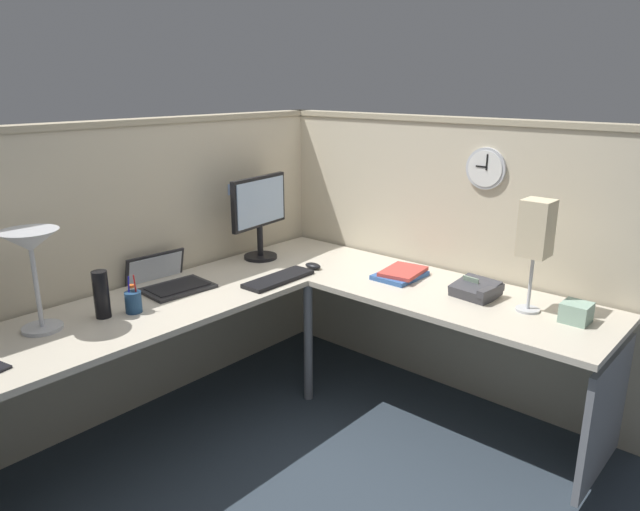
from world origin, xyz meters
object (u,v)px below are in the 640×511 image
(desk_lamp_dome, at_px, (31,249))
(book_stack, at_px, (401,274))
(monitor, at_px, (259,211))
(keyboard, at_px, (279,279))
(laptop, at_px, (168,281))
(desk_lamp_paper, at_px, (536,232))
(tissue_box, at_px, (576,312))
(computer_mouse, at_px, (313,266))
(wall_clock, at_px, (486,168))
(office_phone, at_px, (477,290))
(pen_cup, at_px, (133,302))
(thermos_flask, at_px, (101,294))

(desk_lamp_dome, distance_m, book_stack, 1.83)
(monitor, relative_size, keyboard, 1.16)
(laptop, relative_size, desk_lamp_paper, 0.76)
(book_stack, relative_size, tissue_box, 2.48)
(monitor, height_order, book_stack, monitor)
(computer_mouse, height_order, book_stack, book_stack)
(keyboard, relative_size, book_stack, 1.45)
(computer_mouse, xyz_separation_m, wall_clock, (0.50, -0.77, 0.58))
(office_phone, bearing_deg, pen_cup, 138.03)
(pen_cup, bearing_deg, thermos_flask, 156.65)
(thermos_flask, height_order, wall_clock, wall_clock)
(computer_mouse, bearing_deg, office_phone, -78.03)
(desk_lamp_dome, relative_size, book_stack, 1.50)
(keyboard, relative_size, desk_lamp_paper, 0.81)
(desk_lamp_paper, distance_m, tissue_box, 0.40)
(laptop, bearing_deg, thermos_flask, -162.04)
(laptop, bearing_deg, monitor, -1.07)
(pen_cup, bearing_deg, desk_lamp_paper, -48.26)
(laptop, distance_m, office_phone, 1.60)
(monitor, bearing_deg, wall_clock, -64.19)
(keyboard, bearing_deg, monitor, 58.28)
(monitor, distance_m, computer_mouse, 0.47)
(keyboard, height_order, pen_cup, pen_cup)
(computer_mouse, height_order, office_phone, office_phone)
(thermos_flask, height_order, tissue_box, thermos_flask)
(pen_cup, distance_m, office_phone, 1.66)
(desk_lamp_dome, height_order, book_stack, desk_lamp_dome)
(monitor, height_order, office_phone, monitor)
(monitor, xyz_separation_m, pen_cup, (-0.99, -0.19, -0.24))
(keyboard, xyz_separation_m, office_phone, (0.48, -0.92, 0.03))
(desk_lamp_paper, bearing_deg, monitor, 98.86)
(computer_mouse, relative_size, desk_lamp_paper, 0.20)
(laptop, height_order, computer_mouse, laptop)
(computer_mouse, relative_size, desk_lamp_dome, 0.23)
(pen_cup, distance_m, desk_lamp_paper, 1.88)
(office_phone, distance_m, book_stack, 0.45)
(tissue_box, bearing_deg, wall_clock, 64.30)
(office_phone, bearing_deg, laptop, 124.82)
(pen_cup, bearing_deg, tissue_box, -52.06)
(laptop, height_order, pen_cup, pen_cup)
(book_stack, distance_m, tissue_box, 0.93)
(monitor, relative_size, pen_cup, 2.78)
(desk_lamp_dome, bearing_deg, wall_clock, -29.61)
(desk_lamp_dome, height_order, desk_lamp_paper, desk_lamp_paper)
(desk_lamp_dome, relative_size, wall_clock, 2.02)
(keyboard, height_order, desk_lamp_paper, desk_lamp_paper)
(keyboard, relative_size, tissue_box, 3.58)
(keyboard, distance_m, office_phone, 1.04)
(pen_cup, xyz_separation_m, office_phone, (1.24, -1.11, -0.02))
(book_stack, xyz_separation_m, wall_clock, (0.30, -0.31, 0.58))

